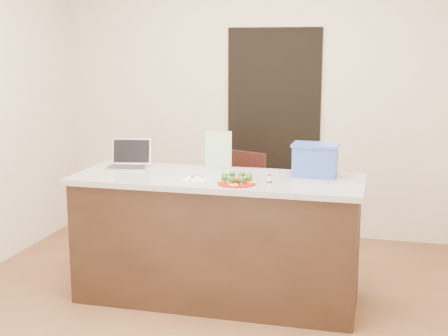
% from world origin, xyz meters
% --- Properties ---
extents(ground, '(4.00, 4.00, 0.00)m').
position_xyz_m(ground, '(0.00, 0.00, 0.00)').
color(ground, brown).
rests_on(ground, ground).
extents(room_shell, '(4.00, 4.00, 4.00)m').
position_xyz_m(room_shell, '(0.00, 0.00, 1.62)').
color(room_shell, white).
rests_on(room_shell, ground).
extents(doorway, '(0.90, 0.02, 2.00)m').
position_xyz_m(doorway, '(0.10, 1.98, 1.00)').
color(doorway, black).
rests_on(doorway, ground).
extents(island, '(2.06, 0.76, 0.92)m').
position_xyz_m(island, '(0.00, 0.25, 0.46)').
color(island, black).
rests_on(island, ground).
extents(plate, '(0.26, 0.26, 0.02)m').
position_xyz_m(plate, '(0.19, 0.05, 0.93)').
color(plate, maroon).
rests_on(plate, island).
extents(meatballs, '(0.10, 0.10, 0.04)m').
position_xyz_m(meatballs, '(0.19, 0.04, 0.95)').
color(meatballs, brown).
rests_on(meatballs, plate).
extents(broccoli, '(0.22, 0.22, 0.04)m').
position_xyz_m(broccoli, '(0.19, 0.05, 0.97)').
color(broccoli, '#154712').
rests_on(broccoli, plate).
extents(pepper_rings, '(0.26, 0.26, 0.01)m').
position_xyz_m(pepper_rings, '(0.19, 0.05, 0.94)').
color(pepper_rings, '#F2FD1A').
rests_on(pepper_rings, plate).
extents(napkin, '(0.16, 0.16, 0.01)m').
position_xyz_m(napkin, '(-0.12, 0.11, 0.92)').
color(napkin, silver).
rests_on(napkin, island).
extents(fork, '(0.03, 0.16, 0.00)m').
position_xyz_m(fork, '(-0.14, 0.12, 0.93)').
color(fork, '#ADAEB2').
rests_on(fork, napkin).
extents(knife, '(0.08, 0.17, 0.01)m').
position_xyz_m(knife, '(-0.09, 0.09, 0.93)').
color(knife, silver).
rests_on(knife, napkin).
extents(yogurt_bottle, '(0.03, 0.03, 0.07)m').
position_xyz_m(yogurt_bottle, '(0.41, 0.08, 0.95)').
color(yogurt_bottle, silver).
rests_on(yogurt_bottle, island).
extents(laptop, '(0.34, 0.29, 0.22)m').
position_xyz_m(laptop, '(-0.74, 0.41, 0.98)').
color(laptop, '#B8B7BD').
rests_on(laptop, island).
extents(leaflet, '(0.20, 0.08, 0.28)m').
position_xyz_m(leaflet, '(-0.07, 0.54, 1.06)').
color(leaflet, silver).
rests_on(leaflet, island).
extents(blue_box, '(0.33, 0.24, 0.23)m').
position_xyz_m(blue_box, '(0.67, 0.45, 1.04)').
color(blue_box, '#2F4FAC').
rests_on(blue_box, island).
extents(chair, '(0.54, 0.55, 0.95)m').
position_xyz_m(chair, '(-0.01, 1.06, 0.54)').
color(chair, black).
rests_on(chair, ground).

